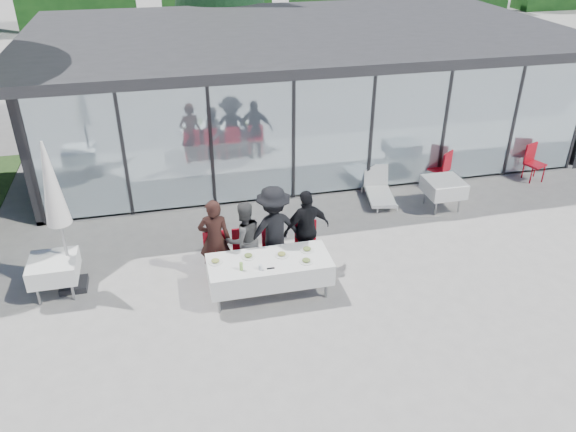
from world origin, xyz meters
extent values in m
plane|color=gray|center=(0.00, 0.00, 0.00)|extent=(90.00, 90.00, 0.00)
cube|color=gray|center=(2.00, 8.00, 0.05)|extent=(14.00, 8.00, 0.10)
cube|color=black|center=(2.00, 11.90, 1.60)|extent=(14.00, 0.20, 3.20)
cube|color=black|center=(-4.90, 8.00, 1.60)|extent=(0.20, 8.00, 3.20)
cube|color=black|center=(8.90, 8.00, 1.60)|extent=(0.20, 8.00, 3.20)
cube|color=silver|center=(2.00, 4.03, 1.60)|extent=(13.60, 0.06, 3.10)
cube|color=#2D2D30|center=(2.00, 7.60, 3.32)|extent=(14.80, 8.80, 0.24)
cube|color=#262628|center=(-4.80, 4.03, 1.60)|extent=(0.08, 0.10, 3.10)
cube|color=#262628|center=(-2.86, 4.03, 1.60)|extent=(0.08, 0.10, 3.10)
cube|color=#262628|center=(-0.91, 4.03, 1.60)|extent=(0.08, 0.10, 3.10)
cube|color=#262628|center=(1.03, 4.03, 1.60)|extent=(0.08, 0.10, 3.10)
cube|color=#262628|center=(2.97, 4.03, 1.60)|extent=(0.08, 0.10, 3.10)
cube|color=#262628|center=(4.91, 4.03, 1.60)|extent=(0.08, 0.10, 3.10)
cube|color=#262628|center=(6.86, 4.03, 1.60)|extent=(0.08, 0.10, 3.10)
cube|color=#B00B18|center=(-0.50, 6.50, 0.45)|extent=(0.45, 0.45, 0.90)
cube|color=#B00B18|center=(1.00, 7.00, 0.45)|extent=(0.45, 0.45, 0.90)
cube|color=#B00B18|center=(3.50, 6.50, 0.45)|extent=(0.45, 0.45, 0.90)
cube|color=#B00B18|center=(5.50, 7.20, 0.45)|extent=(0.45, 0.45, 0.90)
cube|color=silver|center=(-0.31, 0.34, 0.54)|extent=(2.26, 0.96, 0.42)
cylinder|color=gray|center=(-1.31, -0.01, 0.35)|extent=(0.06, 0.06, 0.71)
cylinder|color=gray|center=(0.69, -0.01, 0.35)|extent=(0.06, 0.06, 0.71)
cylinder|color=gray|center=(-1.31, 0.69, 0.35)|extent=(0.06, 0.06, 0.71)
cylinder|color=gray|center=(0.69, 0.69, 0.35)|extent=(0.06, 0.06, 0.71)
imported|color=#321A16|center=(-1.21, 1.11, 0.85)|extent=(0.71, 0.71, 1.69)
cube|color=#B00B18|center=(-1.21, 1.00, 0.45)|extent=(0.44, 0.44, 0.05)
cube|color=#B00B18|center=(-1.21, 1.20, 0.70)|extent=(0.44, 0.04, 0.55)
cylinder|color=#B00B18|center=(-1.39, 0.82, 0.21)|extent=(0.04, 0.04, 0.43)
cylinder|color=#B00B18|center=(-1.03, 0.82, 0.21)|extent=(0.04, 0.04, 0.43)
cylinder|color=#B00B18|center=(-1.39, 1.18, 0.21)|extent=(0.04, 0.04, 0.43)
cylinder|color=#B00B18|center=(-1.03, 1.18, 0.21)|extent=(0.04, 0.04, 0.43)
imported|color=#4A4A4A|center=(-0.65, 1.11, 0.78)|extent=(0.93, 0.93, 1.56)
cube|color=#B00B18|center=(-0.65, 1.00, 0.45)|extent=(0.44, 0.44, 0.05)
cube|color=#B00B18|center=(-0.65, 1.20, 0.70)|extent=(0.44, 0.04, 0.55)
cylinder|color=#B00B18|center=(-0.83, 0.82, 0.21)|extent=(0.04, 0.04, 0.43)
cylinder|color=#B00B18|center=(-0.47, 0.82, 0.21)|extent=(0.04, 0.04, 0.43)
cylinder|color=#B00B18|center=(-0.83, 1.18, 0.21)|extent=(0.04, 0.04, 0.43)
cylinder|color=#B00B18|center=(-0.47, 1.18, 0.21)|extent=(0.04, 0.04, 0.43)
imported|color=black|center=(-0.06, 1.11, 0.91)|extent=(1.34, 1.34, 1.82)
cube|color=#B00B18|center=(-0.06, 1.00, 0.45)|extent=(0.44, 0.44, 0.05)
cube|color=#B00B18|center=(-0.06, 1.20, 0.70)|extent=(0.44, 0.04, 0.55)
cylinder|color=#B00B18|center=(-0.24, 0.82, 0.21)|extent=(0.04, 0.04, 0.43)
cylinder|color=#B00B18|center=(0.12, 0.82, 0.21)|extent=(0.04, 0.04, 0.43)
cylinder|color=#B00B18|center=(-0.24, 1.18, 0.21)|extent=(0.04, 0.04, 0.43)
cylinder|color=#B00B18|center=(0.12, 1.18, 0.21)|extent=(0.04, 0.04, 0.43)
imported|color=black|center=(0.60, 1.11, 0.83)|extent=(1.16, 1.16, 1.67)
cube|color=#B00B18|center=(0.60, 1.00, 0.45)|extent=(0.44, 0.44, 0.05)
cube|color=#B00B18|center=(0.60, 1.20, 0.70)|extent=(0.44, 0.04, 0.55)
cylinder|color=#B00B18|center=(0.42, 0.82, 0.21)|extent=(0.04, 0.04, 0.43)
cylinder|color=#B00B18|center=(0.78, 0.82, 0.21)|extent=(0.04, 0.04, 0.43)
cylinder|color=#B00B18|center=(0.42, 1.18, 0.21)|extent=(0.04, 0.04, 0.43)
cylinder|color=#B00B18|center=(0.78, 1.18, 0.21)|extent=(0.04, 0.04, 0.43)
cylinder|color=silver|center=(-1.28, 0.48, 0.76)|extent=(0.26, 0.26, 0.01)
ellipsoid|color=#B49F48|center=(-1.28, 0.48, 0.79)|extent=(0.15, 0.15, 0.05)
cylinder|color=silver|center=(-0.67, 0.52, 0.76)|extent=(0.26, 0.26, 0.01)
ellipsoid|color=#345E23|center=(-0.67, 0.52, 0.79)|extent=(0.15, 0.15, 0.05)
cylinder|color=silver|center=(-0.06, 0.43, 0.76)|extent=(0.26, 0.26, 0.01)
ellipsoid|color=#B49F48|center=(-0.06, 0.43, 0.79)|extent=(0.15, 0.15, 0.05)
cylinder|color=silver|center=(0.45, 0.49, 0.76)|extent=(0.26, 0.26, 0.01)
ellipsoid|color=#345E23|center=(0.45, 0.49, 0.79)|extent=(0.15, 0.15, 0.05)
cylinder|color=silver|center=(0.33, 0.12, 0.76)|extent=(0.26, 0.26, 0.01)
ellipsoid|color=#345E23|center=(0.33, 0.12, 0.79)|extent=(0.15, 0.15, 0.05)
cylinder|color=#85B94D|center=(-0.86, 0.13, 0.83)|extent=(0.06, 0.06, 0.15)
cylinder|color=silver|center=(-0.52, 0.07, 0.80)|extent=(0.07, 0.07, 0.10)
cube|color=black|center=(-0.34, 0.06, 0.76)|extent=(0.14, 0.03, 0.01)
cube|color=silver|center=(-4.19, 1.25, 0.56)|extent=(0.86, 0.86, 0.36)
cylinder|color=gray|center=(-4.49, 0.95, 0.36)|extent=(0.05, 0.05, 0.72)
cylinder|color=gray|center=(-3.89, 0.95, 0.36)|extent=(0.05, 0.05, 0.72)
cylinder|color=gray|center=(-4.49, 1.55, 0.36)|extent=(0.05, 0.05, 0.72)
cylinder|color=gray|center=(-3.89, 1.55, 0.36)|extent=(0.05, 0.05, 0.72)
cube|color=silver|center=(4.40, 2.74, 0.56)|extent=(0.86, 0.86, 0.36)
cylinder|color=gray|center=(4.10, 2.44, 0.36)|extent=(0.05, 0.05, 0.72)
cylinder|color=gray|center=(4.70, 2.44, 0.36)|extent=(0.05, 0.05, 0.72)
cylinder|color=gray|center=(4.10, 3.04, 0.36)|extent=(0.05, 0.05, 0.72)
cylinder|color=gray|center=(4.70, 3.04, 0.36)|extent=(0.05, 0.05, 0.72)
cube|color=#B00B18|center=(7.48, 3.63, 0.45)|extent=(0.57, 0.57, 0.05)
cube|color=#B00B18|center=(7.41, 3.81, 0.70)|extent=(0.43, 0.19, 0.55)
cylinder|color=#B00B18|center=(7.30, 3.45, 0.21)|extent=(0.04, 0.04, 0.43)
cylinder|color=#B00B18|center=(7.66, 3.45, 0.21)|extent=(0.04, 0.04, 0.43)
cylinder|color=#B00B18|center=(7.30, 3.81, 0.21)|extent=(0.04, 0.04, 0.43)
cylinder|color=#B00B18|center=(7.66, 3.81, 0.21)|extent=(0.04, 0.04, 0.43)
cube|color=#B00B18|center=(4.88, 3.92, 0.45)|extent=(0.61, 0.61, 0.05)
cube|color=#B00B18|center=(5.00, 3.76, 0.70)|extent=(0.38, 0.29, 0.55)
cylinder|color=#B00B18|center=(4.70, 3.74, 0.21)|extent=(0.04, 0.04, 0.43)
cylinder|color=#B00B18|center=(5.06, 3.74, 0.21)|extent=(0.04, 0.04, 0.43)
cylinder|color=#B00B18|center=(4.70, 4.10, 0.21)|extent=(0.04, 0.04, 0.43)
cylinder|color=#B00B18|center=(5.06, 4.10, 0.21)|extent=(0.04, 0.04, 0.43)
cube|color=black|center=(-3.93, 1.36, 0.06)|extent=(0.50, 0.50, 0.12)
cylinder|color=gray|center=(-3.93, 1.36, 1.35)|extent=(0.06, 0.06, 2.70)
cone|color=white|center=(-3.93, 1.36, 2.21)|extent=(0.44, 0.44, 1.57)
cube|color=silver|center=(3.07, 3.40, 0.18)|extent=(0.82, 1.39, 0.08)
cube|color=silver|center=(3.16, 3.94, 0.45)|extent=(0.64, 0.37, 0.54)
cylinder|color=silver|center=(2.82, 2.85, 0.07)|extent=(0.04, 0.04, 0.14)
cylinder|color=silver|center=(3.32, 2.85, 0.07)|extent=(0.04, 0.04, 0.14)
cylinder|color=silver|center=(2.82, 3.95, 0.07)|extent=(0.04, 0.04, 0.14)
cylinder|color=silver|center=(3.32, 3.95, 0.07)|extent=(0.04, 0.04, 0.14)
cylinder|color=#382316|center=(0.50, 13.00, 1.00)|extent=(0.44, 0.44, 2.00)
camera|label=1|loc=(-1.91, -8.08, 6.46)|focal=35.00mm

